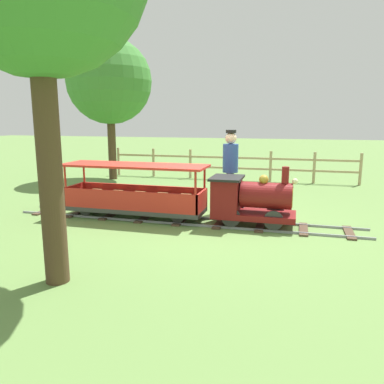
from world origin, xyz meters
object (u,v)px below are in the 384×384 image
object	(u,v)px
oak_tree_near	(109,82)
passenger_car	(135,196)
locomotive	(249,199)
conductor_person	(230,164)

from	to	relation	value
oak_tree_near	passenger_car	bearing A→B (deg)	32.04
locomotive	passenger_car	bearing A→B (deg)	-90.00
locomotive	passenger_car	size ratio (longest dim) A/B	0.54
conductor_person	oak_tree_near	size ratio (longest dim) A/B	0.39
conductor_person	oak_tree_near	xyz separation A→B (m)	(-3.20, -4.21, 1.95)
locomotive	conductor_person	distance (m)	1.15
passenger_car	oak_tree_near	xyz separation A→B (m)	(-4.13, -2.59, 2.49)
passenger_car	conductor_person	world-z (taller)	conductor_person
passenger_car	conductor_person	size ratio (longest dim) A/B	1.67
conductor_person	locomotive	bearing A→B (deg)	27.58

